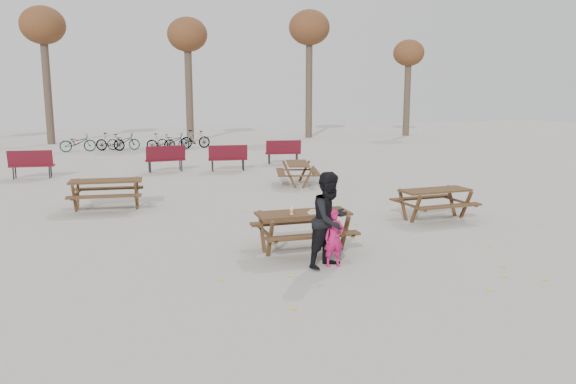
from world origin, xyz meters
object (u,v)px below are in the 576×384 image
object	(u,v)px
main_picnic_table	(303,222)
picnic_table_north	(107,195)
soda_bottle	(292,211)
picnic_table_far	(298,174)
child	(334,238)
food_tray	(313,213)
adult	(330,220)
picnic_table_east	(434,204)

from	to	relation	value
main_picnic_table	picnic_table_north	bearing A→B (deg)	125.25
soda_bottle	picnic_table_far	world-z (taller)	soda_bottle
child	soda_bottle	bearing A→B (deg)	114.67
soda_bottle	child	world-z (taller)	child
food_tray	adult	distance (m)	0.91
picnic_table_east	picnic_table_north	world-z (taller)	picnic_table_north
soda_bottle	picnic_table_east	world-z (taller)	soda_bottle
main_picnic_table	soda_bottle	size ratio (longest dim) A/B	10.59
adult	picnic_table_far	bearing A→B (deg)	46.96
food_tray	picnic_table_far	size ratio (longest dim) A/B	0.11
soda_bottle	picnic_table_north	world-z (taller)	soda_bottle
main_picnic_table	adult	xyz separation A→B (m)	(0.13, -1.08, 0.27)
food_tray	picnic_table_east	world-z (taller)	food_tray
main_picnic_table	food_tray	world-z (taller)	food_tray
food_tray	picnic_table_far	world-z (taller)	food_tray
soda_bottle	picnic_table_east	distance (m)	4.61
adult	picnic_table_far	distance (m)	8.91
child	picnic_table_far	distance (m)	8.88
picnic_table_east	picnic_table_north	bearing A→B (deg)	151.33
food_tray	picnic_table_east	size ratio (longest dim) A/B	0.11
food_tray	child	size ratio (longest dim) A/B	0.17
soda_bottle	adult	size ratio (longest dim) A/B	0.10
picnic_table_east	food_tray	bearing A→B (deg)	-157.79
child	adult	xyz separation A→B (m)	(-0.08, 0.01, 0.34)
food_tray	soda_bottle	xyz separation A→B (m)	(-0.40, 0.06, 0.05)
picnic_table_east	picnic_table_north	size ratio (longest dim) A/B	0.93
picnic_table_north	picnic_table_far	bearing A→B (deg)	25.67
adult	picnic_table_north	xyz separation A→B (m)	(-3.83, 6.31, -0.46)
child	picnic_table_far	bearing A→B (deg)	74.42
main_picnic_table	food_tray	xyz separation A→B (m)	(0.13, -0.17, 0.21)
picnic_table_north	picnic_table_far	distance (m)	6.47
main_picnic_table	soda_bottle	distance (m)	0.39
main_picnic_table	soda_bottle	xyz separation A→B (m)	(-0.27, -0.12, 0.26)
adult	picnic_table_east	distance (m)	4.74
child	picnic_table_north	xyz separation A→B (m)	(-3.91, 6.32, -0.12)
picnic_table_far	main_picnic_table	bearing A→B (deg)	176.37
main_picnic_table	picnic_table_east	distance (m)	4.30
food_tray	picnic_table_east	distance (m)	4.26
food_tray	adult	xyz separation A→B (m)	(-0.00, -0.91, 0.06)
adult	picnic_table_east	size ratio (longest dim) A/B	1.00
adult	picnic_table_east	world-z (taller)	adult
picnic_table_far	adult	bearing A→B (deg)	179.26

